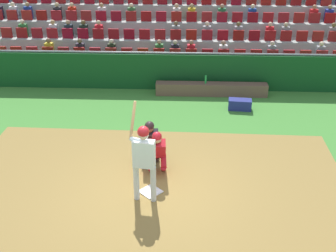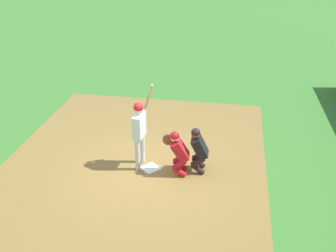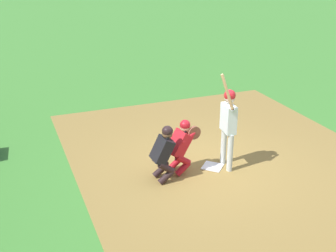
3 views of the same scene
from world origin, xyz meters
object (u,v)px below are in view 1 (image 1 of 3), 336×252
at_px(equipment_duffel_bag, 240,104).
at_px(dugout_bench, 211,89).
at_px(home_plate_marker, 151,191).
at_px(catcher_crouching, 157,150).
at_px(home_plate_umpire, 150,140).
at_px(batter_at_plate, 144,155).
at_px(water_bottle_on_bench, 206,79).

bearing_deg(equipment_duffel_bag, dugout_bench, -47.88).
bearing_deg(equipment_duffel_bag, home_plate_marker, 67.43).
bearing_deg(catcher_crouching, home_plate_umpire, -68.33).
xyz_separation_m(home_plate_marker, home_plate_umpire, (0.10, -1.26, 0.68)).
relative_size(dugout_bench, equipment_duffel_bag, 5.25).
relative_size(batter_at_plate, home_plate_umpire, 1.81).
height_order(batter_at_plate, equipment_duffel_bag, batter_at_plate).
bearing_deg(batter_at_plate, equipment_duffel_bag, -117.92).
bearing_deg(home_plate_marker, dugout_bench, -105.76).
xyz_separation_m(water_bottle_on_bench, equipment_duffel_bag, (-1.10, 1.21, -0.40)).
bearing_deg(water_bottle_on_bench, home_plate_umpire, 71.56).
relative_size(batter_at_plate, catcher_crouching, 1.84).
xyz_separation_m(home_plate_umpire, water_bottle_on_bench, (-1.58, -4.74, -0.12)).
bearing_deg(dugout_bench, water_bottle_on_bench, -2.12).
height_order(home_plate_marker, home_plate_umpire, home_plate_umpire).
height_order(home_plate_umpire, equipment_duffel_bag, home_plate_umpire).
relative_size(home_plate_marker, batter_at_plate, 0.19).
relative_size(batter_at_plate, dugout_bench, 0.59).
xyz_separation_m(home_plate_marker, dugout_bench, (-1.69, -5.99, 0.20)).
xyz_separation_m(batter_at_plate, home_plate_umpire, (-0.01, -1.55, -0.49)).
xyz_separation_m(home_plate_marker, batter_at_plate, (0.11, 0.29, 1.17)).
relative_size(home_plate_marker, equipment_duffel_bag, 0.59).
relative_size(home_plate_umpire, dugout_bench, 0.32).
bearing_deg(home_plate_marker, equipment_duffel_bag, -118.33).
bearing_deg(batter_at_plate, dugout_bench, -106.00).
bearing_deg(home_plate_marker, home_plate_umpire, -85.26).
height_order(catcher_crouching, equipment_duffel_bag, catcher_crouching).
bearing_deg(dugout_bench, home_plate_umpire, 69.22).
xyz_separation_m(batter_at_plate, water_bottle_on_bench, (-1.59, -6.29, -0.60)).
distance_m(catcher_crouching, home_plate_umpire, 0.55).
xyz_separation_m(batter_at_plate, dugout_bench, (-1.80, -6.28, -0.96)).
xyz_separation_m(catcher_crouching, home_plate_umpire, (0.20, -0.51, -0.01)).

